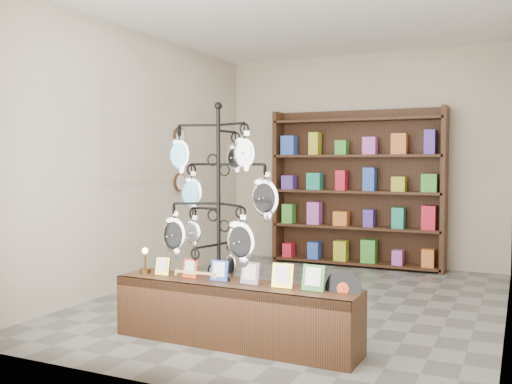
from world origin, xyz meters
The scene contains 6 objects.
ground centered at (0.00, 0.00, 0.00)m, with size 5.00×5.00×0.00m, color slate.
room_envelope centered at (0.00, 0.00, 1.85)m, with size 5.00×5.00×5.00m.
display_tree centered at (-0.12, -1.51, 1.12)m, with size 1.00×0.86×1.95m.
front_shelf centered at (0.05, -1.54, 0.25)m, with size 2.05×0.46×0.72m.
back_shelving centered at (0.00, 2.30, 1.03)m, with size 2.42×0.36×2.20m.
wall_clocks centered at (-1.97, 0.80, 1.50)m, with size 0.03×0.24×0.84m.
Camera 1 is at (2.11, -5.55, 1.46)m, focal length 40.00 mm.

